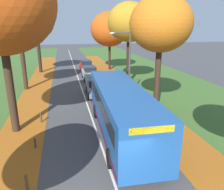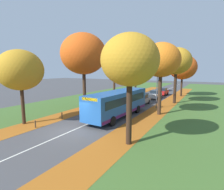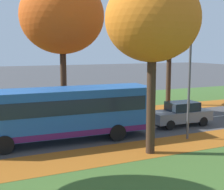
# 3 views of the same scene
# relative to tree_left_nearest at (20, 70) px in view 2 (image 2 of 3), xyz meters

# --- Properties ---
(ground_plane) EXTENTS (160.00, 160.00, 0.00)m
(ground_plane) POSITION_rel_tree_left_nearest_xyz_m (5.64, 0.63, -5.37)
(ground_plane) COLOR #424244
(grass_verge_left) EXTENTS (12.00, 90.00, 0.01)m
(grass_verge_left) POSITION_rel_tree_left_nearest_xyz_m (-3.56, 20.63, -5.37)
(grass_verge_left) COLOR #3D6028
(grass_verge_left) RESTS_ON ground
(leaf_litter_left) EXTENTS (2.80, 60.00, 0.00)m
(leaf_litter_left) POSITION_rel_tree_left_nearest_xyz_m (1.04, 14.63, -5.36)
(leaf_litter_left) COLOR #9E5619
(leaf_litter_left) RESTS_ON grass_verge_left
(grass_verge_right) EXTENTS (12.00, 90.00, 0.01)m
(grass_verge_right) POSITION_rel_tree_left_nearest_xyz_m (14.84, 20.63, -5.37)
(grass_verge_right) COLOR #3D6028
(grass_verge_right) RESTS_ON ground
(leaf_litter_right) EXTENTS (2.80, 60.00, 0.00)m
(leaf_litter_right) POSITION_rel_tree_left_nearest_xyz_m (10.24, 14.63, -5.36)
(leaf_litter_right) COLOR #9E5619
(leaf_litter_right) RESTS_ON grass_verge_right
(road_centre_line) EXTENTS (0.12, 80.00, 0.01)m
(road_centre_line) POSITION_rel_tree_left_nearest_xyz_m (5.64, 20.63, -5.37)
(road_centre_line) COLOR silver
(road_centre_line) RESTS_ON ground
(tree_left_nearest) EXTENTS (4.39, 4.39, 7.37)m
(tree_left_nearest) POSITION_rel_tree_left_nearest_xyz_m (0.00, 0.00, 0.00)
(tree_left_nearest) COLOR #382619
(tree_left_nearest) RESTS_ON ground
(tree_left_near) EXTENTS (6.28, 6.28, 10.44)m
(tree_left_near) POSITION_rel_tree_left_nearest_xyz_m (0.63, 8.97, 2.22)
(tree_left_near) COLOR #382619
(tree_left_near) RESTS_ON ground
(tree_left_mid) EXTENTS (4.60, 4.60, 8.68)m
(tree_left_mid) POSITION_rel_tree_left_nearest_xyz_m (-0.14, 19.13, 1.19)
(tree_left_mid) COLOR #382619
(tree_left_mid) RESTS_ON ground
(tree_left_far) EXTENTS (4.80, 4.80, 9.08)m
(tree_left_far) POSITION_rel_tree_left_nearest_xyz_m (0.63, 28.24, 1.50)
(tree_left_far) COLOR black
(tree_left_far) RESTS_ON ground
(tree_right_nearest) EXTENTS (4.06, 4.06, 7.91)m
(tree_right_nearest) POSITION_rel_tree_left_nearest_xyz_m (11.21, 0.78, 0.66)
(tree_right_nearest) COLOR black
(tree_right_nearest) RESTS_ON ground
(tree_right_near) EXTENTS (4.53, 4.53, 8.62)m
(tree_right_near) POSITION_rel_tree_left_nearest_xyz_m (10.89, 10.54, 1.16)
(tree_right_near) COLOR #382619
(tree_right_near) RESTS_ON ground
(tree_right_mid) EXTENTS (4.72, 4.72, 8.97)m
(tree_right_mid) POSITION_rel_tree_left_nearest_xyz_m (11.16, 19.15, 1.43)
(tree_right_mid) COLOR black
(tree_right_mid) RESTS_ON ground
(tree_right_far) EXTENTS (5.61, 5.61, 8.54)m
(tree_right_far) POSITION_rel_tree_left_nearest_xyz_m (10.90, 28.16, 0.63)
(tree_right_far) COLOR black
(tree_right_far) RESTS_ON ground
(bollard_nearest) EXTENTS (0.12, 0.12, 0.70)m
(bollard_nearest) POSITION_rel_tree_left_nearest_xyz_m (2.09, -0.25, -5.02)
(bollard_nearest) COLOR #4C3823
(bollard_nearest) RESTS_ON ground
(bollard_second) EXTENTS (0.12, 0.12, 0.74)m
(bollard_second) POSITION_rel_tree_left_nearest_xyz_m (2.08, 3.15, -5.00)
(bollard_second) COLOR #4C3823
(bollard_second) RESTS_ON ground
(bollard_third) EXTENTS (0.12, 0.12, 0.56)m
(bollard_third) POSITION_rel_tree_left_nearest_xyz_m (2.05, 6.54, -5.09)
(bollard_third) COLOR #4C3823
(bollard_third) RESTS_ON ground
(bollard_fourth) EXTENTS (0.12, 0.12, 0.69)m
(bollard_fourth) POSITION_rel_tree_left_nearest_xyz_m (2.11, 9.94, -5.03)
(bollard_fourth) COLOR #4C3823
(bollard_fourth) RESTS_ON ground
(streetlamp_right) EXTENTS (1.89, 0.28, 6.00)m
(streetlamp_right) POSITION_rel_tree_left_nearest_xyz_m (9.31, 13.80, -1.64)
(streetlamp_right) COLOR #47474C
(streetlamp_right) RESTS_ON ground
(bus) EXTENTS (2.95, 10.49, 2.98)m
(bus) POSITION_rel_tree_left_nearest_xyz_m (7.04, 7.09, -3.67)
(bus) COLOR #1E5199
(bus) RESTS_ON ground
(car_grey_lead) EXTENTS (1.88, 4.25, 1.62)m
(car_grey_lead) POSITION_rel_tree_left_nearest_xyz_m (6.81, 15.41, -4.56)
(car_grey_lead) COLOR slate
(car_grey_lead) RESTS_ON ground
(car_silver_following) EXTENTS (1.83, 4.22, 1.62)m
(car_silver_following) POSITION_rel_tree_left_nearest_xyz_m (7.08, 22.19, -4.56)
(car_silver_following) COLOR #B7BABF
(car_silver_following) RESTS_ON ground
(car_red_third_in_line) EXTENTS (1.81, 4.21, 1.62)m
(car_red_third_in_line) POSITION_rel_tree_left_nearest_xyz_m (7.22, 27.51, -4.56)
(car_red_third_in_line) COLOR #B21919
(car_red_third_in_line) RESTS_ON ground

